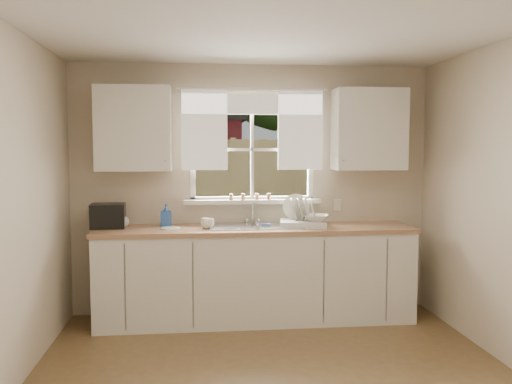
{
  "coord_description": "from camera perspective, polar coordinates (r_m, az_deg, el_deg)",
  "views": [
    {
      "loc": [
        -0.55,
        -3.44,
        1.67
      ],
      "look_at": [
        0.0,
        1.65,
        1.25
      ],
      "focal_mm": 38.0,
      "sensor_mm": 36.0,
      "label": 1
    }
  ],
  "objects": [
    {
      "name": "cup",
      "position": [
        5.12,
        -5.11,
        -3.31
      ],
      "size": [
        0.15,
        0.15,
        0.1
      ],
      "primitive_type": "imported",
      "rotation": [
        0.0,
        0.0,
        0.31
      ],
      "color": "white",
      "rests_on": "countertop"
    },
    {
      "name": "base_cabinets",
      "position": [
        5.29,
        -0.04,
        -8.8
      ],
      "size": [
        3.0,
        0.62,
        0.87
      ],
      "primitive_type": "cube",
      "color": "white",
      "rests_on": "ground"
    },
    {
      "name": "sill_jars",
      "position": [
        5.43,
        -0.64,
        -0.49
      ],
      "size": [
        0.42,
        0.04,
        0.06
      ],
      "color": "brown",
      "rests_on": "window"
    },
    {
      "name": "saucer",
      "position": [
        5.15,
        -9.07,
        -3.79
      ],
      "size": [
        0.19,
        0.19,
        0.01
      ],
      "primitive_type": "cylinder",
      "color": "white",
      "rests_on": "countertop"
    },
    {
      "name": "bowl",
      "position": [
        5.24,
        6.35,
        -2.71
      ],
      "size": [
        0.31,
        0.31,
        0.06
      ],
      "primitive_type": "imported",
      "rotation": [
        0.0,
        0.0,
        -0.32
      ],
      "color": "white",
      "rests_on": "dish_rack"
    },
    {
      "name": "upper_cabinet_left",
      "position": [
        5.3,
        -12.74,
        6.52
      ],
      "size": [
        0.7,
        0.33,
        0.8
      ],
      "primitive_type": "cube",
      "color": "white",
      "rests_on": "room_walls"
    },
    {
      "name": "backyard",
      "position": [
        12.04,
        -0.71,
        13.22
      ],
      "size": [
        20.0,
        10.0,
        6.13
      ],
      "color": "#335421",
      "rests_on": "ground"
    },
    {
      "name": "soap_bottle_c",
      "position": [
        5.33,
        -13.82,
        -2.84
      ],
      "size": [
        0.12,
        0.12,
        0.15
      ],
      "primitive_type": "imported",
      "rotation": [
        0.0,
        0.0,
        -0.07
      ],
      "color": "beige",
      "rests_on": "countertop"
    },
    {
      "name": "window",
      "position": [
        5.47,
        -0.39,
        2.76
      ],
      "size": [
        1.38,
        0.16,
        1.06
      ],
      "color": "white",
      "rests_on": "room_walls"
    },
    {
      "name": "countertop",
      "position": [
        5.21,
        -0.04,
        -3.92
      ],
      "size": [
        3.04,
        0.65,
        0.04
      ],
      "primitive_type": "cube",
      "color": "#AA7B55",
      "rests_on": "base_cabinets"
    },
    {
      "name": "soap_bottle_b",
      "position": [
        5.32,
        -9.45,
        -2.4
      ],
      "size": [
        0.1,
        0.1,
        0.22
      ],
      "primitive_type": "imported",
      "rotation": [
        0.0,
        0.0,
        -0.02
      ],
      "color": "#2D59AA",
      "rests_on": "countertop"
    },
    {
      "name": "sink",
      "position": [
        5.25,
        -0.07,
        -4.43
      ],
      "size": [
        0.88,
        0.52,
        0.4
      ],
      "color": "#B7B7BC",
      "rests_on": "countertop"
    },
    {
      "name": "upper_cabinet_right",
      "position": [
        5.53,
        11.8,
        6.45
      ],
      "size": [
        0.7,
        0.33,
        0.8
      ],
      "primitive_type": "cube",
      "color": "white",
      "rests_on": "room_walls"
    },
    {
      "name": "room_walls",
      "position": [
        3.45,
        3.04,
        -2.52
      ],
      "size": [
        3.62,
        4.02,
        2.5
      ],
      "color": "beige",
      "rests_on": "ground"
    },
    {
      "name": "black_appliance",
      "position": [
        5.33,
        -15.31,
        -2.42
      ],
      "size": [
        0.33,
        0.29,
        0.23
      ],
      "primitive_type": "cube",
      "rotation": [
        0.0,
        0.0,
        0.07
      ],
      "color": "black",
      "rests_on": "countertop"
    },
    {
      "name": "wall_outlet",
      "position": [
        5.64,
        8.56,
        -1.37
      ],
      "size": [
        0.08,
        0.01,
        0.12
      ],
      "primitive_type": "cube",
      "color": "beige",
      "rests_on": "room_walls"
    },
    {
      "name": "dish_rack",
      "position": [
        5.26,
        4.92,
        -2.84
      ],
      "size": [
        0.48,
        0.39,
        0.31
      ],
      "color": "white",
      "rests_on": "countertop"
    },
    {
      "name": "soap_bottle_a",
      "position": [
        5.39,
        4.68,
        -2.05
      ],
      "size": [
        0.11,
        0.11,
        0.26
      ],
      "primitive_type": "imported",
      "rotation": [
        0.0,
        0.0,
        0.12
      ],
      "color": "green",
      "rests_on": "countertop"
    },
    {
      "name": "curtains",
      "position": [
        5.42,
        -0.34,
        7.47
      ],
      "size": [
        1.5,
        0.03,
        0.81
      ],
      "color": "white",
      "rests_on": "room_walls"
    },
    {
      "name": "ceiling",
      "position": [
        3.58,
        2.96,
        18.1
      ],
      "size": [
        3.6,
        4.0,
        0.02
      ],
      "primitive_type": "cube",
      "color": "silver",
      "rests_on": "room_walls"
    }
  ]
}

